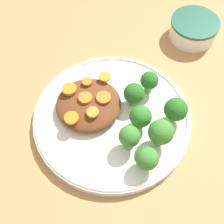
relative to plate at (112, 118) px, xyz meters
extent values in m
plane|color=tan|center=(0.00, 0.00, -0.01)|extent=(4.00, 4.00, 0.00)
cylinder|color=white|center=(0.00, 0.00, 0.00)|extent=(0.29, 0.29, 0.02)
torus|color=white|center=(0.00, 0.00, 0.01)|extent=(0.29, 0.29, 0.01)
cylinder|color=white|center=(-0.16, 0.23, 0.01)|extent=(0.10, 0.10, 0.04)
cylinder|color=#235B47|center=(-0.16, 0.23, 0.03)|extent=(0.11, 0.11, 0.01)
cylinder|color=white|center=(-0.16, 0.23, 0.02)|extent=(0.08, 0.08, 0.01)
ellipsoid|color=brown|center=(-0.03, -0.04, 0.02)|extent=(0.12, 0.12, 0.03)
cylinder|color=#7FA85B|center=(0.03, 0.04, 0.02)|extent=(0.02, 0.02, 0.02)
sphere|color=#337A2D|center=(0.03, 0.04, 0.04)|extent=(0.04, 0.04, 0.04)
cylinder|color=#759E51|center=(0.04, 0.10, 0.02)|extent=(0.01, 0.01, 0.02)
sphere|color=#286B23|center=(0.04, 0.10, 0.04)|extent=(0.04, 0.04, 0.04)
cylinder|color=#759E51|center=(0.07, 0.06, 0.02)|extent=(0.02, 0.02, 0.03)
sphere|color=#3D8433|center=(0.07, 0.06, 0.04)|extent=(0.04, 0.04, 0.04)
cylinder|color=#759E51|center=(-0.04, 0.08, 0.02)|extent=(0.02, 0.02, 0.02)
sphere|color=#286B23|center=(-0.04, 0.08, 0.04)|extent=(0.03, 0.03, 0.03)
cylinder|color=#7FA85B|center=(-0.02, 0.05, 0.02)|extent=(0.02, 0.02, 0.02)
sphere|color=#286B23|center=(-0.02, 0.05, 0.04)|extent=(0.04, 0.04, 0.04)
cylinder|color=#759E51|center=(0.06, 0.01, 0.02)|extent=(0.02, 0.02, 0.02)
sphere|color=#3D8433|center=(0.06, 0.01, 0.04)|extent=(0.04, 0.04, 0.04)
cylinder|color=#759E51|center=(0.11, 0.03, 0.02)|extent=(0.01, 0.01, 0.02)
sphere|color=#3D8433|center=(0.11, 0.03, 0.04)|extent=(0.04, 0.04, 0.04)
cylinder|color=orange|center=(-0.07, 0.01, 0.03)|extent=(0.02, 0.02, 0.00)
cylinder|color=orange|center=(-0.06, -0.06, 0.04)|extent=(0.03, 0.03, 0.01)
cylinder|color=orange|center=(-0.03, -0.01, 0.03)|extent=(0.03, 0.03, 0.00)
cylinder|color=orange|center=(0.00, -0.04, 0.04)|extent=(0.02, 0.02, 0.01)
cylinder|color=orange|center=(-0.03, -0.04, 0.04)|extent=(0.02, 0.02, 0.01)
cylinder|color=orange|center=(-0.07, -0.03, 0.04)|extent=(0.02, 0.02, 0.01)
cylinder|color=orange|center=(0.00, -0.07, 0.04)|extent=(0.03, 0.03, 0.00)
camera|label=1|loc=(0.28, -0.08, 0.50)|focal=50.00mm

